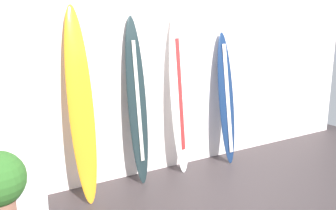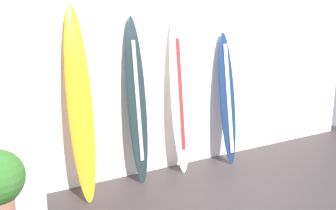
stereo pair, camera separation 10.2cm
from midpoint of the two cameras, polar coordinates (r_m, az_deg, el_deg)
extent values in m
cube|color=#362E2F|center=(4.22, 8.85, -15.42)|extent=(8.00, 8.00, 0.04)
cube|color=white|center=(4.83, -0.54, 5.95)|extent=(7.20, 0.20, 2.80)
ellipsoid|color=orange|center=(4.00, -14.90, 0.00)|extent=(0.30, 0.51, 2.22)
cone|color=black|center=(4.16, -13.63, -12.75)|extent=(0.07, 0.09, 0.11)
ellipsoid|color=#192628|center=(4.34, -5.81, 0.59)|extent=(0.27, 0.34, 2.11)
cube|color=beige|center=(4.31, -5.62, 0.57)|extent=(0.05, 0.20, 1.50)
cone|color=black|center=(4.54, -5.20, -10.37)|extent=(0.07, 0.08, 0.11)
ellipsoid|color=silver|center=(4.65, 1.26, 1.70)|extent=(0.30, 0.31, 2.16)
cube|color=#A92323|center=(4.63, 1.44, 1.69)|extent=(0.06, 0.18, 1.49)
ellipsoid|color=#14284D|center=(5.10, 9.00, 1.05)|extent=(0.27, 0.37, 1.91)
cube|color=silver|center=(5.07, 9.26, 1.04)|extent=(0.06, 0.26, 1.56)
cube|color=silver|center=(4.14, -22.55, -13.95)|extent=(0.34, 0.34, 0.33)
camera|label=1|loc=(0.05, -90.65, -0.14)|focal=36.97mm
camera|label=2|loc=(0.05, 89.35, 0.14)|focal=36.97mm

